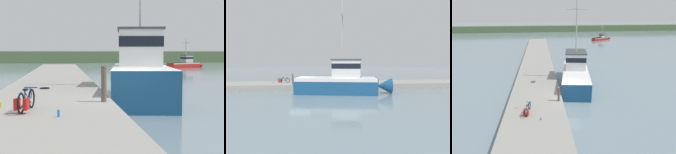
% 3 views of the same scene
% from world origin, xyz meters
% --- Properties ---
extents(ground_plane, '(320.00, 320.00, 0.00)m').
position_xyz_m(ground_plane, '(0.00, 0.00, 0.00)').
color(ground_plane, gray).
extents(dock_pier, '(4.91, 80.00, 0.73)m').
position_xyz_m(dock_pier, '(-3.14, 0.00, 0.36)').
color(dock_pier, gray).
rests_on(dock_pier, ground_plane).
extents(far_shoreline, '(180.00, 5.00, 2.80)m').
position_xyz_m(far_shoreline, '(30.00, 70.50, 1.40)').
color(far_shoreline, '#567047').
rests_on(far_shoreline, ground_plane).
extents(fishing_boat_main, '(4.45, 10.99, 10.25)m').
position_xyz_m(fishing_boat_main, '(1.67, 4.82, 1.48)').
color(fishing_boat_main, navy).
rests_on(fishing_boat_main, ground_plane).
extents(boat_blue_far, '(6.99, 4.26, 4.80)m').
position_xyz_m(boat_blue_far, '(17.26, 40.19, 0.75)').
color(boat_blue_far, '#AD231E').
rests_on(boat_blue_far, ground_plane).
extents(bicycle_touring, '(0.64, 1.73, 0.72)m').
position_xyz_m(bicycle_touring, '(-3.75, -2.85, 1.06)').
color(bicycle_touring, black).
rests_on(bicycle_touring, dock_pier).
extents(mooring_post, '(0.20, 0.20, 1.34)m').
position_xyz_m(mooring_post, '(-1.06, -1.04, 1.40)').
color(mooring_post, brown).
rests_on(mooring_post, dock_pier).
extents(hose_coil, '(0.52, 0.52, 0.06)m').
position_xyz_m(hose_coil, '(-3.50, 3.96, 0.76)').
color(hose_coil, black).
rests_on(hose_coil, dock_pier).
extents(water_bottle_by_bike, '(0.06, 0.06, 0.18)m').
position_xyz_m(water_bottle_by_bike, '(-4.64, -1.89, 0.82)').
color(water_bottle_by_bike, yellow).
rests_on(water_bottle_by_bike, dock_pier).
extents(water_bottle_on_curb, '(0.07, 0.07, 0.21)m').
position_xyz_m(water_bottle_on_curb, '(-2.70, -3.87, 0.83)').
color(water_bottle_on_curb, blue).
rests_on(water_bottle_on_curb, dock_pier).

